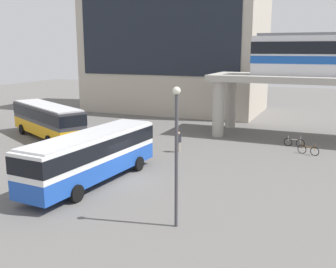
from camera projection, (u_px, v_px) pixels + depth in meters
ground_plane at (176, 146)px, 35.06m from camera, size 120.00×120.00×0.00m
station_building at (176, 39)px, 53.94m from camera, size 23.01×12.80×19.10m
bus_main at (92, 152)px, 25.11m from camera, size 3.39×11.20×3.22m
bus_secondary at (47, 118)px, 37.58m from camera, size 10.93×7.45×3.22m
bicycle_brown at (308, 150)px, 32.22m from camera, size 1.71×0.65×1.04m
bicycle_silver at (294, 143)px, 34.79m from camera, size 1.79×0.27×1.04m
pedestrian_waiting_near_stop at (179, 143)px, 32.82m from camera, size 0.37×0.46×1.71m
lamp_post at (176, 147)px, 18.43m from camera, size 0.36×0.36×6.69m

